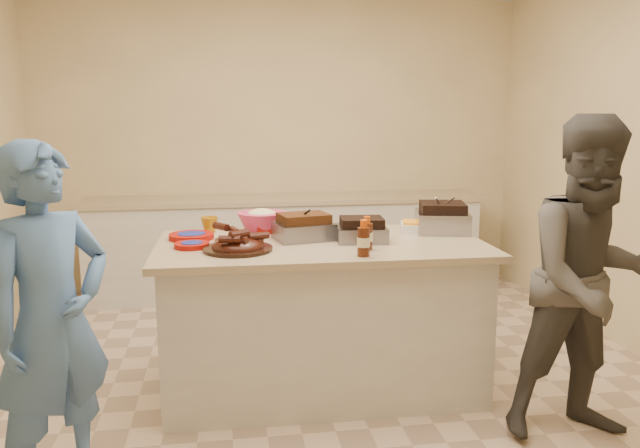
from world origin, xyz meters
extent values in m
cube|color=#47230F|center=(-0.08, 0.24, 0.91)|extent=(0.38, 0.32, 0.10)
cube|color=black|center=(0.25, 0.14, 0.91)|extent=(0.31, 0.27, 0.09)
cube|color=gray|center=(0.82, 0.35, 0.91)|extent=(0.38, 0.38, 0.13)
cylinder|color=silver|center=(0.09, 0.55, 0.91)|extent=(0.30, 0.30, 0.05)
cube|color=orange|center=(0.70, 0.38, 0.91)|extent=(0.31, 0.26, 0.07)
cylinder|color=#3F190B|center=(0.18, -0.24, 0.91)|extent=(0.07, 0.07, 0.20)
cylinder|color=#3F190B|center=(0.23, -0.09, 0.91)|extent=(0.06, 0.06, 0.19)
cylinder|color=gold|center=(-0.09, 0.27, 0.91)|extent=(0.05, 0.05, 0.13)
imported|color=silver|center=(-0.01, 0.39, 0.91)|extent=(0.13, 0.04, 0.13)
cylinder|color=#920B05|center=(-0.75, 0.36, 0.91)|extent=(0.27, 0.27, 0.03)
cylinder|color=#920B05|center=(-0.74, 0.12, 0.91)|extent=(0.20, 0.20, 0.03)
imported|color=#A9700A|center=(-0.64, 0.56, 0.91)|extent=(0.11, 0.10, 0.11)
cube|color=#920B05|center=(-0.26, 0.51, 0.91)|extent=(0.23, 0.19, 0.10)
imported|color=#4E4B47|center=(1.27, -0.62, 0.00)|extent=(0.83, 1.67, 0.63)
camera|label=1|loc=(-0.56, -3.39, 1.67)|focal=35.00mm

